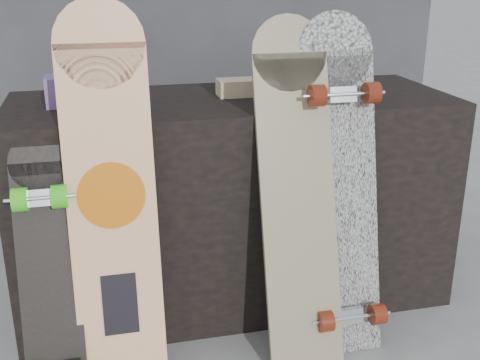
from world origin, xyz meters
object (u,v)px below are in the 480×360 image
object	(u,v)px
longboard_geisha	(111,189)
vendor_table	(233,200)
longboard_celtic	(297,183)
skateboard_dark	(48,270)
longboard_cascadia	(341,181)

from	to	relation	value
longboard_geisha	vendor_table	bearing A→B (deg)	39.05
vendor_table	longboard_celtic	bearing A→B (deg)	-71.09
vendor_table	longboard_geisha	world-z (taller)	longboard_geisha
vendor_table	skateboard_dark	distance (m)	0.78
longboard_geisha	longboard_cascadia	bearing A→B (deg)	0.98
vendor_table	longboard_geisha	distance (m)	0.63
skateboard_dark	longboard_celtic	bearing A→B (deg)	3.48
longboard_cascadia	skateboard_dark	bearing A→B (deg)	-176.43
longboard_cascadia	longboard_celtic	bearing A→B (deg)	-175.93
vendor_table	longboard_celtic	world-z (taller)	longboard_celtic
longboard_cascadia	skateboard_dark	world-z (taller)	longboard_cascadia
longboard_cascadia	longboard_geisha	bearing A→B (deg)	-179.02
skateboard_dark	vendor_table	bearing A→B (deg)	32.36
longboard_geisha	skateboard_dark	world-z (taller)	longboard_geisha
longboard_geisha	longboard_celtic	size ratio (longest dim) A/B	1.06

